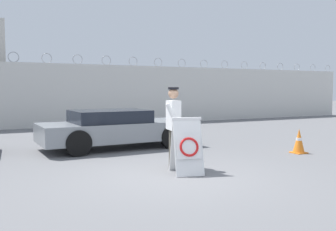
{
  "coord_description": "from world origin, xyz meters",
  "views": [
    {
      "loc": [
        -3.48,
        -6.73,
        1.77
      ],
      "look_at": [
        0.71,
        1.61,
        1.11
      ],
      "focal_mm": 40.0,
      "sensor_mm": 36.0,
      "label": 1
    }
  ],
  "objects_px": {
    "traffic_cone_near": "(299,141)",
    "parked_car_rear_sedan": "(115,128)",
    "barricade_sign": "(187,146)",
    "security_guard": "(173,122)"
  },
  "relations": [
    {
      "from": "security_guard",
      "to": "traffic_cone_near",
      "type": "relative_size",
      "value": 2.68
    },
    {
      "from": "barricade_sign",
      "to": "traffic_cone_near",
      "type": "xyz_separation_m",
      "value": [
        4.0,
        0.79,
        -0.25
      ]
    },
    {
      "from": "traffic_cone_near",
      "to": "parked_car_rear_sedan",
      "type": "xyz_separation_m",
      "value": [
        -4.24,
        3.15,
        0.26
      ]
    },
    {
      "from": "security_guard",
      "to": "traffic_cone_near",
      "type": "bearing_deg",
      "value": 100.27
    },
    {
      "from": "barricade_sign",
      "to": "security_guard",
      "type": "relative_size",
      "value": 0.65
    },
    {
      "from": "security_guard",
      "to": "traffic_cone_near",
      "type": "xyz_separation_m",
      "value": [
        3.97,
        0.1,
        -0.68
      ]
    },
    {
      "from": "barricade_sign",
      "to": "traffic_cone_near",
      "type": "distance_m",
      "value": 4.09
    },
    {
      "from": "barricade_sign",
      "to": "security_guard",
      "type": "distance_m",
      "value": 0.81
    },
    {
      "from": "parked_car_rear_sedan",
      "to": "traffic_cone_near",
      "type": "bearing_deg",
      "value": -38.52
    },
    {
      "from": "security_guard",
      "to": "parked_car_rear_sedan",
      "type": "bearing_deg",
      "value": -166.46
    }
  ]
}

